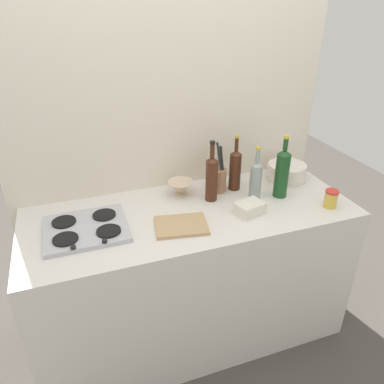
{
  "coord_description": "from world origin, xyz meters",
  "views": [
    {
      "loc": [
        -0.58,
        -1.63,
        1.95
      ],
      "look_at": [
        0.0,
        0.0,
        1.02
      ],
      "focal_mm": 34.73,
      "sensor_mm": 36.0,
      "label": 1
    }
  ],
  "objects_px": {
    "plate_stack": "(286,172)",
    "mixing_bowl": "(180,188)",
    "wine_bottle_mid_left": "(282,172)",
    "condiment_jar_front": "(331,199)",
    "butter_dish": "(250,208)",
    "cutting_board": "(181,225)",
    "stovetop_hob": "(86,229)",
    "wine_bottle_mid_right": "(235,169)",
    "wine_bottle_rightmost": "(256,179)",
    "utensil_crock": "(218,179)",
    "wine_bottle_leftmost": "(212,177)"
  },
  "relations": [
    {
      "from": "plate_stack",
      "to": "mixing_bowl",
      "type": "bearing_deg",
      "value": 178.56
    },
    {
      "from": "wine_bottle_mid_left",
      "to": "condiment_jar_front",
      "type": "bearing_deg",
      "value": -46.43
    },
    {
      "from": "butter_dish",
      "to": "cutting_board",
      "type": "height_order",
      "value": "butter_dish"
    },
    {
      "from": "stovetop_hob",
      "to": "wine_bottle_mid_right",
      "type": "bearing_deg",
      "value": 11.04
    },
    {
      "from": "wine_bottle_rightmost",
      "to": "butter_dish",
      "type": "relative_size",
      "value": 2.16
    },
    {
      "from": "utensil_crock",
      "to": "plate_stack",
      "type": "bearing_deg",
      "value": -0.16
    },
    {
      "from": "stovetop_hob",
      "to": "wine_bottle_mid_left",
      "type": "height_order",
      "value": "wine_bottle_mid_left"
    },
    {
      "from": "butter_dish",
      "to": "utensil_crock",
      "type": "height_order",
      "value": "utensil_crock"
    },
    {
      "from": "wine_bottle_mid_right",
      "to": "wine_bottle_rightmost",
      "type": "relative_size",
      "value": 1.09
    },
    {
      "from": "condiment_jar_front",
      "to": "wine_bottle_mid_left",
      "type": "bearing_deg",
      "value": 133.57
    },
    {
      "from": "stovetop_hob",
      "to": "cutting_board",
      "type": "relative_size",
      "value": 1.54
    },
    {
      "from": "wine_bottle_mid_right",
      "to": "mixing_bowl",
      "type": "relative_size",
      "value": 2.29
    },
    {
      "from": "butter_dish",
      "to": "stovetop_hob",
      "type": "bearing_deg",
      "value": 172.33
    },
    {
      "from": "plate_stack",
      "to": "wine_bottle_leftmost",
      "type": "relative_size",
      "value": 0.69
    },
    {
      "from": "wine_bottle_rightmost",
      "to": "cutting_board",
      "type": "xyz_separation_m",
      "value": [
        -0.5,
        -0.15,
        -0.11
      ]
    },
    {
      "from": "mixing_bowl",
      "to": "condiment_jar_front",
      "type": "relative_size",
      "value": 1.5
    },
    {
      "from": "plate_stack",
      "to": "cutting_board",
      "type": "relative_size",
      "value": 0.94
    },
    {
      "from": "condiment_jar_front",
      "to": "utensil_crock",
      "type": "bearing_deg",
      "value": 143.17
    },
    {
      "from": "wine_bottle_leftmost",
      "to": "plate_stack",
      "type": "bearing_deg",
      "value": 9.13
    },
    {
      "from": "mixing_bowl",
      "to": "condiment_jar_front",
      "type": "height_order",
      "value": "condiment_jar_front"
    },
    {
      "from": "wine_bottle_mid_right",
      "to": "stovetop_hob",
      "type": "bearing_deg",
      "value": -168.96
    },
    {
      "from": "wine_bottle_leftmost",
      "to": "wine_bottle_mid_right",
      "type": "xyz_separation_m",
      "value": [
        0.18,
        0.08,
        -0.01
      ]
    },
    {
      "from": "butter_dish",
      "to": "cutting_board",
      "type": "relative_size",
      "value": 0.56
    },
    {
      "from": "wine_bottle_leftmost",
      "to": "utensil_crock",
      "type": "relative_size",
      "value": 1.13
    },
    {
      "from": "cutting_board",
      "to": "wine_bottle_mid_right",
      "type": "bearing_deg",
      "value": 34.17
    },
    {
      "from": "wine_bottle_rightmost",
      "to": "cutting_board",
      "type": "bearing_deg",
      "value": -162.89
    },
    {
      "from": "wine_bottle_mid_right",
      "to": "butter_dish",
      "type": "distance_m",
      "value": 0.31
    },
    {
      "from": "stovetop_hob",
      "to": "wine_bottle_leftmost",
      "type": "relative_size",
      "value": 1.14
    },
    {
      "from": "stovetop_hob",
      "to": "wine_bottle_mid_right",
      "type": "relative_size",
      "value": 1.18
    },
    {
      "from": "wine_bottle_leftmost",
      "to": "wine_bottle_mid_left",
      "type": "bearing_deg",
      "value": -12.59
    },
    {
      "from": "condiment_jar_front",
      "to": "butter_dish",
      "type": "bearing_deg",
      "value": 169.31
    },
    {
      "from": "condiment_jar_front",
      "to": "mixing_bowl",
      "type": "bearing_deg",
      "value": 151.64
    },
    {
      "from": "wine_bottle_leftmost",
      "to": "wine_bottle_mid_right",
      "type": "relative_size",
      "value": 1.04
    },
    {
      "from": "butter_dish",
      "to": "condiment_jar_front",
      "type": "relative_size",
      "value": 1.46
    },
    {
      "from": "stovetop_hob",
      "to": "condiment_jar_front",
      "type": "relative_size",
      "value": 4.05
    },
    {
      "from": "wine_bottle_mid_left",
      "to": "butter_dish",
      "type": "bearing_deg",
      "value": -155.07
    },
    {
      "from": "wine_bottle_mid_left",
      "to": "wine_bottle_leftmost",
      "type": "bearing_deg",
      "value": 167.41
    },
    {
      "from": "cutting_board",
      "to": "utensil_crock",
      "type": "bearing_deg",
      "value": 42.77
    },
    {
      "from": "wine_bottle_mid_right",
      "to": "condiment_jar_front",
      "type": "xyz_separation_m",
      "value": [
        0.41,
        -0.37,
        -0.08
      ]
    },
    {
      "from": "wine_bottle_rightmost",
      "to": "mixing_bowl",
      "type": "distance_m",
      "value": 0.44
    },
    {
      "from": "stovetop_hob",
      "to": "utensil_crock",
      "type": "bearing_deg",
      "value": 13.2
    },
    {
      "from": "wine_bottle_mid_right",
      "to": "cutting_board",
      "type": "distance_m",
      "value": 0.54
    },
    {
      "from": "stovetop_hob",
      "to": "wine_bottle_mid_left",
      "type": "relative_size",
      "value": 1.09
    },
    {
      "from": "wine_bottle_leftmost",
      "to": "condiment_jar_front",
      "type": "bearing_deg",
      "value": -26.45
    },
    {
      "from": "stovetop_hob",
      "to": "condiment_jar_front",
      "type": "xyz_separation_m",
      "value": [
        1.3,
        -0.2,
        0.04
      ]
    },
    {
      "from": "utensil_crock",
      "to": "condiment_jar_front",
      "type": "xyz_separation_m",
      "value": [
        0.51,
        -0.38,
        -0.03
      ]
    },
    {
      "from": "stovetop_hob",
      "to": "wine_bottle_leftmost",
      "type": "height_order",
      "value": "wine_bottle_leftmost"
    },
    {
      "from": "wine_bottle_mid_left",
      "to": "wine_bottle_rightmost",
      "type": "relative_size",
      "value": 1.18
    },
    {
      "from": "wine_bottle_mid_left",
      "to": "utensil_crock",
      "type": "xyz_separation_m",
      "value": [
        -0.32,
        0.18,
        -0.07
      ]
    },
    {
      "from": "wine_bottle_leftmost",
      "to": "mixing_bowl",
      "type": "height_order",
      "value": "wine_bottle_leftmost"
    }
  ]
}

